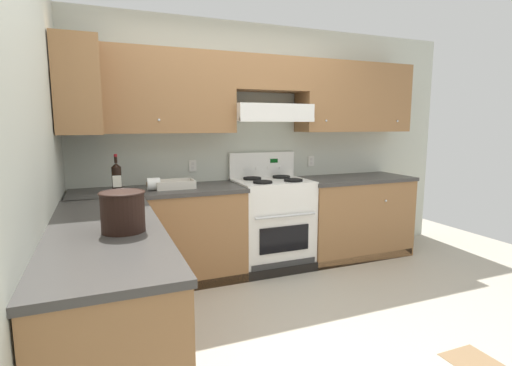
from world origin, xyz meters
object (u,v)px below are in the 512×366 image
object	(u,v)px
stove	(272,222)
wine_bottle	(117,177)
bucket	(123,211)
paper_towel_roll	(153,184)
bowl	(175,185)

from	to	relation	value
stove	wine_bottle	size ratio (longest dim) A/B	3.54
wine_bottle	bucket	size ratio (longest dim) A/B	1.36
paper_towel_roll	bowl	bearing A→B (deg)	9.66
wine_bottle	paper_towel_roll	xyz separation A→B (m)	(0.31, 0.04, -0.08)
wine_bottle	bucket	distance (m)	1.30
stove	wine_bottle	bearing A→B (deg)	-176.54
stove	paper_towel_roll	distance (m)	1.31
stove	bucket	bearing A→B (deg)	-137.90
wine_bottle	bowl	distance (m)	0.53
stove	bucket	world-z (taller)	stove
paper_towel_roll	stove	bearing A→B (deg)	2.66
stove	paper_towel_roll	size ratio (longest dim) A/B	10.35
bowl	paper_towel_roll	world-z (taller)	paper_towel_roll
bucket	paper_towel_roll	distance (m)	1.38
wine_bottle	paper_towel_roll	distance (m)	0.32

